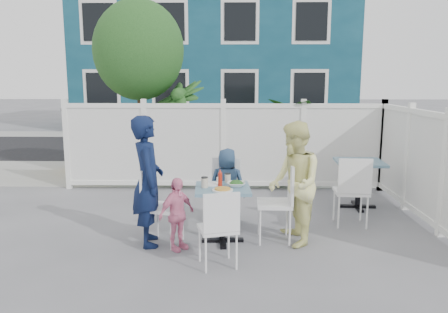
{
  "coord_description": "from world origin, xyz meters",
  "views": [
    {
      "loc": [
        0.29,
        -5.52,
        2.03
      ],
      "look_at": [
        0.16,
        0.13,
        1.03
      ],
      "focal_mm": 35.0,
      "sensor_mm": 36.0,
      "label": 1
    }
  ],
  "objects_px": {
    "spare_table": "(359,172)",
    "chair_back": "(225,186)",
    "chair_left": "(157,200)",
    "boy": "(227,185)",
    "main_table": "(223,200)",
    "woman": "(294,184)",
    "utility_cabinet": "(85,141)",
    "chair_right": "(281,196)",
    "chair_near": "(219,224)",
    "man": "(148,181)",
    "toddler": "(177,214)"
  },
  "relations": [
    {
      "from": "spare_table",
      "to": "chair_back",
      "type": "relative_size",
      "value": 0.83
    },
    {
      "from": "chair_left",
      "to": "boy",
      "type": "height_order",
      "value": "boy"
    },
    {
      "from": "chair_back",
      "to": "boy",
      "type": "xyz_separation_m",
      "value": [
        0.03,
        0.05,
        -0.0
      ]
    },
    {
      "from": "chair_left",
      "to": "main_table",
      "type": "bearing_deg",
      "value": 108.51
    },
    {
      "from": "chair_left",
      "to": "woman",
      "type": "xyz_separation_m",
      "value": [
        1.69,
        0.02,
        0.22
      ]
    },
    {
      "from": "utility_cabinet",
      "to": "chair_left",
      "type": "relative_size",
      "value": 1.44
    },
    {
      "from": "utility_cabinet",
      "to": "chair_right",
      "type": "bearing_deg",
      "value": -50.11
    },
    {
      "from": "boy",
      "to": "chair_back",
      "type": "bearing_deg",
      "value": 63.73
    },
    {
      "from": "chair_left",
      "to": "woman",
      "type": "bearing_deg",
      "value": 105.89
    },
    {
      "from": "spare_table",
      "to": "boy",
      "type": "height_order",
      "value": "boy"
    },
    {
      "from": "chair_right",
      "to": "chair_near",
      "type": "xyz_separation_m",
      "value": [
        -0.75,
        -0.86,
        -0.07
      ]
    },
    {
      "from": "spare_table",
      "to": "boy",
      "type": "relative_size",
      "value": 0.71
    },
    {
      "from": "main_table",
      "to": "man",
      "type": "xyz_separation_m",
      "value": [
        -0.92,
        -0.08,
        0.25
      ]
    },
    {
      "from": "spare_table",
      "to": "chair_near",
      "type": "xyz_separation_m",
      "value": [
        -2.14,
        -2.33,
        -0.09
      ]
    },
    {
      "from": "toddler",
      "to": "boy",
      "type": "bearing_deg",
      "value": 14.44
    },
    {
      "from": "woman",
      "to": "toddler",
      "type": "xyz_separation_m",
      "value": [
        -1.42,
        -0.24,
        -0.33
      ]
    },
    {
      "from": "chair_right",
      "to": "chair_back",
      "type": "distance_m",
      "value": 1.02
    },
    {
      "from": "main_table",
      "to": "woman",
      "type": "relative_size",
      "value": 0.46
    },
    {
      "from": "main_table",
      "to": "toddler",
      "type": "bearing_deg",
      "value": -153.9
    },
    {
      "from": "spare_table",
      "to": "man",
      "type": "xyz_separation_m",
      "value": [
        -3.04,
        -1.62,
        0.21
      ]
    },
    {
      "from": "chair_back",
      "to": "man",
      "type": "distance_m",
      "value": 1.3
    },
    {
      "from": "utility_cabinet",
      "to": "man",
      "type": "height_order",
      "value": "man"
    },
    {
      "from": "man",
      "to": "utility_cabinet",
      "type": "bearing_deg",
      "value": 12.95
    },
    {
      "from": "utility_cabinet",
      "to": "chair_left",
      "type": "distance_m",
      "value": 4.91
    },
    {
      "from": "man",
      "to": "boy",
      "type": "xyz_separation_m",
      "value": [
        0.96,
        0.92,
        -0.27
      ]
    },
    {
      "from": "chair_right",
      "to": "chair_back",
      "type": "relative_size",
      "value": 1.08
    },
    {
      "from": "main_table",
      "to": "chair_right",
      "type": "distance_m",
      "value": 0.74
    },
    {
      "from": "utility_cabinet",
      "to": "toddler",
      "type": "xyz_separation_m",
      "value": [
        2.62,
        -4.53,
        -0.24
      ]
    },
    {
      "from": "chair_left",
      "to": "chair_back",
      "type": "bearing_deg",
      "value": 150.57
    },
    {
      "from": "woman",
      "to": "man",
      "type": "bearing_deg",
      "value": -94.9
    },
    {
      "from": "chair_near",
      "to": "toddler",
      "type": "distance_m",
      "value": 0.74
    },
    {
      "from": "main_table",
      "to": "chair_left",
      "type": "height_order",
      "value": "chair_left"
    },
    {
      "from": "woman",
      "to": "main_table",
      "type": "bearing_deg",
      "value": -98.32
    },
    {
      "from": "chair_back",
      "to": "chair_near",
      "type": "bearing_deg",
      "value": 97.66
    },
    {
      "from": "utility_cabinet",
      "to": "toddler",
      "type": "height_order",
      "value": "utility_cabinet"
    },
    {
      "from": "main_table",
      "to": "boy",
      "type": "height_order",
      "value": "boy"
    },
    {
      "from": "main_table",
      "to": "chair_near",
      "type": "xyz_separation_m",
      "value": [
        -0.02,
        -0.79,
        -0.05
      ]
    },
    {
      "from": "chair_right",
      "to": "chair_near",
      "type": "height_order",
      "value": "chair_right"
    },
    {
      "from": "spare_table",
      "to": "boy",
      "type": "distance_m",
      "value": 2.2
    },
    {
      "from": "chair_near",
      "to": "chair_left",
      "type": "bearing_deg",
      "value": 120.81
    },
    {
      "from": "man",
      "to": "chair_right",
      "type": "bearing_deg",
      "value": -99.22
    },
    {
      "from": "main_table",
      "to": "chair_left",
      "type": "distance_m",
      "value": 0.81
    },
    {
      "from": "chair_left",
      "to": "boy",
      "type": "bearing_deg",
      "value": 151.21
    },
    {
      "from": "utility_cabinet",
      "to": "chair_right",
      "type": "relative_size",
      "value": 1.38
    },
    {
      "from": "chair_near",
      "to": "man",
      "type": "distance_m",
      "value": 1.18
    },
    {
      "from": "man",
      "to": "woman",
      "type": "height_order",
      "value": "man"
    },
    {
      "from": "chair_back",
      "to": "man",
      "type": "relative_size",
      "value": 0.57
    },
    {
      "from": "spare_table",
      "to": "toddler",
      "type": "distance_m",
      "value": 3.22
    },
    {
      "from": "utility_cabinet",
      "to": "spare_table",
      "type": "distance_m",
      "value": 5.95
    },
    {
      "from": "spare_table",
      "to": "woman",
      "type": "xyz_separation_m",
      "value": [
        -1.24,
        -1.57,
        0.18
      ]
    }
  ]
}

